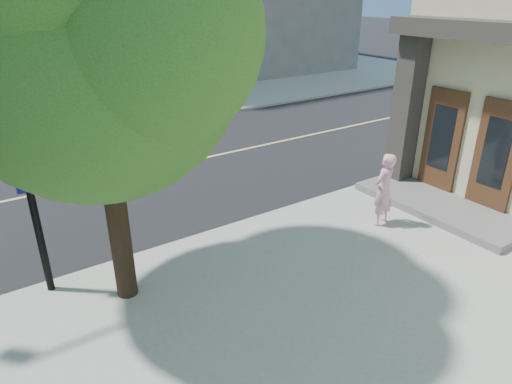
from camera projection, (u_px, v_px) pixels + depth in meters
ground at (7, 299)px, 8.05m from camera, size 140.00×140.00×0.00m
sidewalk_ne at (179, 67)px, 31.16m from camera, size 29.00×25.00×0.12m
man_on_phone at (383, 190)px, 10.06m from camera, size 0.67×0.50×1.68m
street_tree at (97, 12)px, 6.20m from camera, size 5.38×4.89×7.14m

